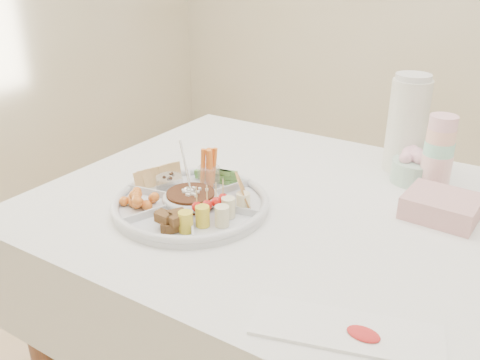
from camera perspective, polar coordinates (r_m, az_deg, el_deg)
The scene contains 14 objects.
dining_table at distance 1.47m, azimuth 10.08°, elevation -17.12°, with size 1.52×1.02×0.76m, color white.
party_tray at distance 1.26m, azimuth -5.54°, elevation -2.35°, with size 0.38×0.38×0.04m, color silver.
bean_dip at distance 1.25m, azimuth -5.55°, elevation -2.04°, with size 0.12×0.12×0.04m, color #52271D.
tortillas at distance 1.25m, azimuth 0.37°, elevation -1.18°, with size 0.11×0.11×0.06m, color #A9672C, non-canonical shape.
carrot_cucumber at distance 1.34m, azimuth -2.96°, elevation 1.52°, with size 0.11×0.11×0.10m, color orange, non-canonical shape.
pita_raisins at distance 1.35m, azimuth -8.46°, elevation 0.47°, with size 0.10×0.10×0.05m, color #E2C080, non-canonical shape.
cherries at distance 1.26m, azimuth -11.51°, elevation -2.07°, with size 0.11×0.11×0.04m, color #CB6B0D, non-canonical shape.
granola_chunks at distance 1.15m, azimuth -8.67°, elevation -4.40°, with size 0.10×0.10×0.05m, color brown, non-canonical shape.
banana_tomato at distance 1.14m, azimuth -2.20°, elevation -3.08°, with size 0.11×0.11×0.09m, color #FFE374, non-canonical shape.
cup_stack at distance 1.42m, azimuth 21.40°, elevation 3.06°, with size 0.08×0.08×0.22m, color #D5F0C8.
thermos at distance 1.52m, azimuth 18.27°, elevation 6.17°, with size 0.11×0.11×0.28m, color silver.
flower_bowl at distance 1.47m, azimuth 19.05°, elevation 1.49°, with size 0.12×0.12×0.09m, color silver.
napkin_stack at distance 1.30m, azimuth 21.69°, elevation -2.76°, with size 0.17×0.14×0.06m, color #D39898.
placemat at distance 0.91m, azimuth 11.81°, elevation -16.18°, with size 0.32×0.11×0.01m, color white.
Camera 1 is at (0.37, -1.04, 1.34)m, focal length 38.00 mm.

